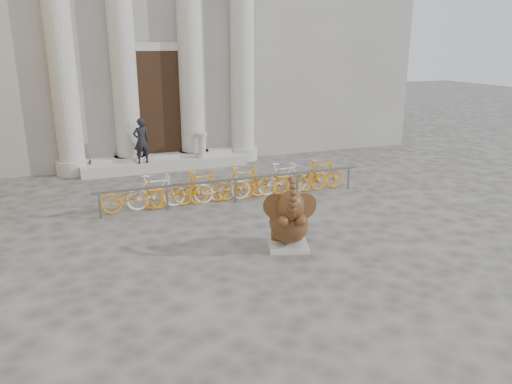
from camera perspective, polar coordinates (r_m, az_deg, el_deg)
name	(u,v)px	position (r m, az deg, el deg)	size (l,w,h in m)	color
ground	(257,274)	(10.27, 0.16, -9.36)	(80.00, 80.00, 0.00)	#474442
classical_building	(133,6)	(23.79, -13.89, 19.92)	(22.00, 10.70, 12.00)	gray
entrance_steps	(165,164)	(18.80, -10.34, 3.21)	(6.00, 1.20, 0.36)	#A8A59E
elephant_statue	(289,222)	(11.25, 3.78, -3.40)	(1.18, 1.40, 1.77)	#A8A59E
bike_rack	(232,184)	(14.72, -2.74, 0.95)	(8.00, 0.53, 1.00)	slate
pedestrian	(141,141)	(18.12, -12.97, 5.73)	(0.59, 0.39, 1.61)	black
balustrade_post	(202,146)	(18.67, -6.18, 5.22)	(0.38, 0.38, 0.94)	#A8A59E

